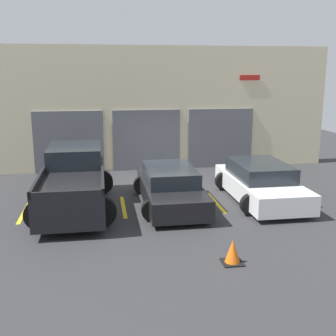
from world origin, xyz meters
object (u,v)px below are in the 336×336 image
at_px(sedan_white, 260,183).
at_px(traffic_cone, 233,252).
at_px(sedan_side, 170,187).
at_px(pickup_truck, 74,181).

height_order(sedan_white, traffic_cone, sedan_white).
relative_size(sedan_white, traffic_cone, 8.16).
height_order(sedan_white, sedan_side, sedan_white).
bearing_deg(traffic_cone, sedan_side, 98.75).
bearing_deg(sedan_side, sedan_white, 0.02).
distance_m(pickup_truck, traffic_cone, 5.99).
xyz_separation_m(pickup_truck, traffic_cone, (3.70, -4.67, -0.58)).
bearing_deg(sedan_white, sedan_side, -179.98).
xyz_separation_m(sedan_white, sedan_side, (-3.02, -0.00, -0.02)).
height_order(pickup_truck, sedan_side, pickup_truck).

